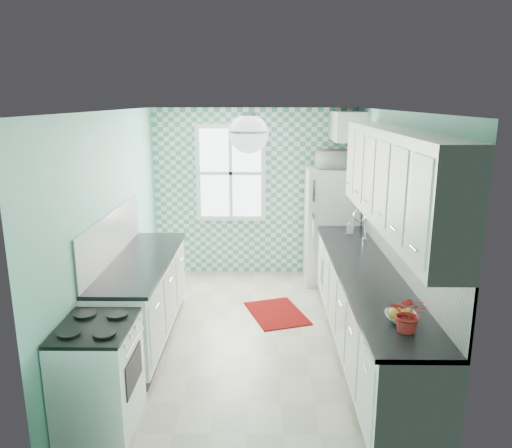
{
  "coord_description": "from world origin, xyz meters",
  "views": [
    {
      "loc": [
        0.12,
        -5.19,
        2.61
      ],
      "look_at": [
        0.05,
        0.25,
        1.25
      ],
      "focal_mm": 35.0,
      "sensor_mm": 36.0,
      "label": 1
    }
  ],
  "objects_px": {
    "potted_plant": "(409,314)",
    "microwave": "(333,159)",
    "sink": "(352,242)",
    "fridge": "(330,226)",
    "stove": "(99,374)",
    "fruit_bowl": "(401,317)",
    "ceiling_light": "(249,134)"
  },
  "relations": [
    {
      "from": "microwave",
      "to": "sink",
      "type": "bearing_deg",
      "value": 91.9
    },
    {
      "from": "potted_plant",
      "to": "microwave",
      "type": "bearing_deg",
      "value": 91.42
    },
    {
      "from": "stove",
      "to": "sink",
      "type": "height_order",
      "value": "sink"
    },
    {
      "from": "fridge",
      "to": "stove",
      "type": "height_order",
      "value": "fridge"
    },
    {
      "from": "potted_plant",
      "to": "microwave",
      "type": "height_order",
      "value": "microwave"
    },
    {
      "from": "stove",
      "to": "potted_plant",
      "type": "height_order",
      "value": "potted_plant"
    },
    {
      "from": "ceiling_light",
      "to": "sink",
      "type": "height_order",
      "value": "ceiling_light"
    },
    {
      "from": "sink",
      "to": "fruit_bowl",
      "type": "xyz_separation_m",
      "value": [
        -0.0,
        -2.22,
        0.04
      ]
    },
    {
      "from": "potted_plant",
      "to": "microwave",
      "type": "distance_m",
      "value": 3.69
    },
    {
      "from": "sink",
      "to": "potted_plant",
      "type": "relative_size",
      "value": 1.81
    },
    {
      "from": "ceiling_light",
      "to": "microwave",
      "type": "distance_m",
      "value": 2.9
    },
    {
      "from": "fruit_bowl",
      "to": "ceiling_light",
      "type": "bearing_deg",
      "value": 146.18
    },
    {
      "from": "sink",
      "to": "potted_plant",
      "type": "bearing_deg",
      "value": -93.34
    },
    {
      "from": "sink",
      "to": "stove",
      "type": "bearing_deg",
      "value": -140.68
    },
    {
      "from": "stove",
      "to": "fridge",
      "type": "bearing_deg",
      "value": 58.13
    },
    {
      "from": "fridge",
      "to": "potted_plant",
      "type": "bearing_deg",
      "value": -85.34
    },
    {
      "from": "fruit_bowl",
      "to": "fridge",
      "type": "bearing_deg",
      "value": 91.51
    },
    {
      "from": "stove",
      "to": "potted_plant",
      "type": "xyz_separation_m",
      "value": [
        2.4,
        -0.2,
        0.63
      ]
    },
    {
      "from": "ceiling_light",
      "to": "fridge",
      "type": "bearing_deg",
      "value": 67.1
    },
    {
      "from": "fridge",
      "to": "microwave",
      "type": "xyz_separation_m",
      "value": [
        0.0,
        0.0,
        0.96
      ]
    },
    {
      "from": "stove",
      "to": "fruit_bowl",
      "type": "distance_m",
      "value": 2.45
    },
    {
      "from": "fridge",
      "to": "stove",
      "type": "xyz_separation_m",
      "value": [
        -2.31,
        -3.42,
        -0.38
      ]
    },
    {
      "from": "sink",
      "to": "potted_plant",
      "type": "distance_m",
      "value": 2.41
    },
    {
      "from": "stove",
      "to": "fruit_bowl",
      "type": "relative_size",
      "value": 3.54
    },
    {
      "from": "ceiling_light",
      "to": "potted_plant",
      "type": "bearing_deg",
      "value": -39.61
    },
    {
      "from": "fruit_bowl",
      "to": "microwave",
      "type": "distance_m",
      "value": 3.53
    },
    {
      "from": "ceiling_light",
      "to": "fridge",
      "type": "height_order",
      "value": "ceiling_light"
    },
    {
      "from": "microwave",
      "to": "ceiling_light",
      "type": "bearing_deg",
      "value": 64.55
    },
    {
      "from": "stove",
      "to": "fruit_bowl",
      "type": "bearing_deg",
      "value": 1.91
    },
    {
      "from": "fruit_bowl",
      "to": "potted_plant",
      "type": "bearing_deg",
      "value": -90.0
    },
    {
      "from": "fridge",
      "to": "stove",
      "type": "distance_m",
      "value": 4.14
    },
    {
      "from": "sink",
      "to": "microwave",
      "type": "height_order",
      "value": "microwave"
    }
  ]
}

